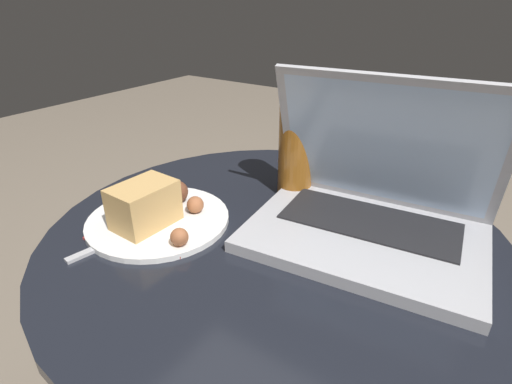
{
  "coord_description": "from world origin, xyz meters",
  "views": [
    {
      "loc": [
        0.28,
        -0.46,
        0.86
      ],
      "look_at": [
        -0.02,
        -0.02,
        0.6
      ],
      "focal_mm": 28.0,
      "sensor_mm": 36.0,
      "label": 1
    }
  ],
  "objects": [
    {
      "name": "table",
      "position": [
        0.0,
        0.0,
        0.37
      ],
      "size": [
        0.71,
        0.71,
        0.53
      ],
      "color": "black",
      "rests_on": "ground_plane"
    },
    {
      "name": "napkin",
      "position": [
        -0.16,
        -0.11,
        0.53
      ],
      "size": [
        0.19,
        0.16,
        0.0
      ],
      "color": "#B7332D",
      "rests_on": "table"
    },
    {
      "name": "snack_plate",
      "position": [
        -0.17,
        -0.09,
        0.55
      ],
      "size": [
        0.23,
        0.23,
        0.08
      ],
      "color": "white",
      "rests_on": "table"
    },
    {
      "name": "fork",
      "position": [
        -0.17,
        -0.13,
        0.53
      ],
      "size": [
        0.05,
        0.19,
        0.0
      ],
      "color": "#B2B2B7",
      "rests_on": "table"
    },
    {
      "name": "beer_glass",
      "position": [
        -0.04,
        0.13,
        0.63
      ],
      "size": [
        0.06,
        0.06,
        0.21
      ],
      "color": "brown",
      "rests_on": "table"
    },
    {
      "name": "laptop",
      "position": [
        0.13,
        0.07,
        0.58
      ],
      "size": [
        0.36,
        0.27,
        0.24
      ],
      "color": "#B2B2B7",
      "rests_on": "table"
    }
  ]
}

